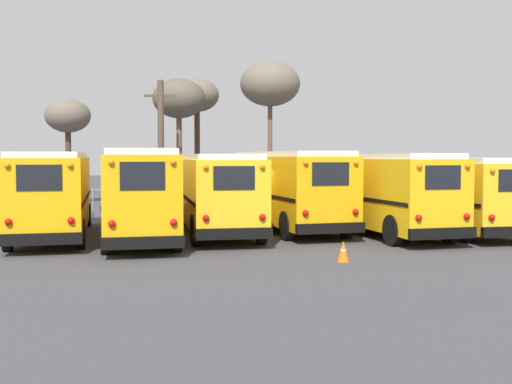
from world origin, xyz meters
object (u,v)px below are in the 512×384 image
Objects in this scene: school_bus_0 at (53,191)px; school_bus_5 at (444,191)px; school_bus_3 at (286,187)px; bare_tree_3 at (179,100)px; school_bus_4 at (372,189)px; school_bus_2 at (216,190)px; school_bus_1 at (138,190)px; bare_tree_2 at (68,117)px; bare_tree_1 at (270,85)px; utility_pole at (161,144)px; bare_tree_0 at (197,98)px; traffic_cone at (343,251)px.

school_bus_0 reaches higher than school_bus_5.
bare_tree_3 is at bearing 103.50° from school_bus_3.
school_bus_2 is at bearing 170.47° from school_bus_4.
bare_tree_2 is (-3.60, 17.57, 3.70)m from school_bus_1.
bare_tree_1 is at bearing 57.97° from school_bus_1.
utility_pole is 7.69m from bare_tree_1.
school_bus_5 is at bearing -0.99° from school_bus_1.
school_bus_3 is at bearing 13.16° from school_bus_2.
bare_tree_3 is at bearing 65.84° from school_bus_0.
school_bus_0 is at bearing 175.42° from school_bus_5.
school_bus_0 reaches higher than school_bus_2.
school_bus_4 is 1.34× the size of bare_tree_0.
bare_tree_0 is 1.21× the size of bare_tree_2.
bare_tree_2 is (-6.70, 16.63, 3.76)m from school_bus_2.
bare_tree_0 is (-1.78, 15.25, 5.01)m from school_bus_3.
utility_pole reaches higher than school_bus_5.
school_bus_1 is 3.24m from school_bus_2.
bare_tree_0 reaches higher than school_bus_2.
school_bus_3 is at bearing -66.67° from utility_pole.
bare_tree_2 is at bearing 101.57° from school_bus_1.
school_bus_5 is at bearing -4.58° from school_bus_0.
utility_pole is at bearing 101.59° from traffic_cone.
school_bus_1 is 12.42m from school_bus_5.
school_bus_4 is at bearing -5.21° from school_bus_0.
school_bus_4 is 18.42m from bare_tree_0.
school_bus_4 is 1.06× the size of school_bus_5.
school_bus_0 is 6.21m from school_bus_2.
utility_pole is 7.93m from bare_tree_2.
bare_tree_1 is (8.40, 13.43, 5.57)m from school_bus_1.
bare_tree_3 is at bearing 90.17° from school_bus_2.
utility_pole is 0.83× the size of bare_tree_1.
bare_tree_3 reaches higher than school_bus_4.
bare_tree_0 reaches higher than school_bus_3.
school_bus_3 reaches higher than school_bus_2.
school_bus_3 is at bearing 15.02° from school_bus_1.
utility_pole is 6.38m from bare_tree_0.
school_bus_1 reaches higher than school_bus_2.
traffic_cone is (5.61, -6.78, -1.48)m from school_bus_1.
school_bus_3 is 1.36× the size of utility_pole.
school_bus_5 is at bearing -48.00° from bare_tree_2.
school_bus_4 is at bearing 60.96° from traffic_cone.
school_bus_1 is 1.58× the size of bare_tree_2.
school_bus_3 is 0.98× the size of school_bus_5.
school_bus_0 is 3.27m from school_bus_1.
utility_pole is at bearing 81.65° from school_bus_1.
bare_tree_0 reaches higher than school_bus_1.
bare_tree_0 is (4.43, 16.92, 5.00)m from school_bus_1.
bare_tree_0 is 24.59m from traffic_cone.
school_bus_2 is at bearing 107.99° from traffic_cone.
utility_pole is 19.46m from traffic_cone.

